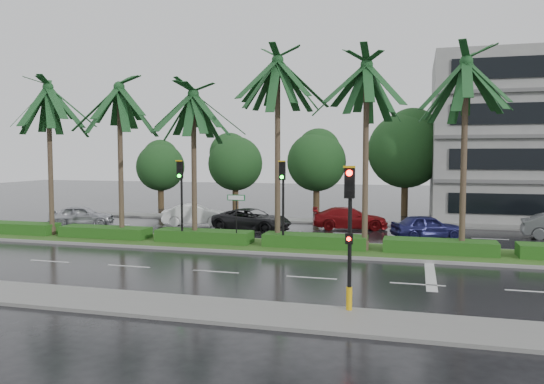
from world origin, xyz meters
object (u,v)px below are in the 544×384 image
(signal_near, at_px, (349,232))
(car_silver, at_px, (82,215))
(car_white, at_px, (195,215))
(car_blue, at_px, (427,227))
(car_darkgrey, at_px, (252,220))
(street_sign, at_px, (236,207))
(signal_median_left, at_px, (181,189))
(car_red, at_px, (350,218))

(signal_near, height_order, car_silver, signal_near)
(car_white, bearing_deg, car_silver, 89.54)
(car_white, distance_m, car_blue, 15.14)
(car_darkgrey, distance_m, car_blue, 10.55)
(street_sign, relative_size, car_silver, 0.63)
(car_white, xyz_separation_m, car_blue, (15.05, -1.63, -0.03))
(signal_median_left, relative_size, car_white, 1.00)
(signal_median_left, xyz_separation_m, car_red, (7.79, 8.65, -2.30))
(car_blue, bearing_deg, car_red, 36.96)
(car_red, bearing_deg, signal_near, 176.42)
(signal_median_left, height_order, car_darkgrey, signal_median_left)
(signal_median_left, bearing_deg, street_sign, 3.47)
(signal_near, height_order, signal_median_left, signal_median_left)
(car_blue, bearing_deg, car_white, 60.15)
(car_darkgrey, bearing_deg, car_red, -57.34)
(street_sign, xyz_separation_m, car_blue, (9.50, 5.82, -1.44))
(signal_near, relative_size, car_white, 1.00)
(car_silver, relative_size, car_darkgrey, 0.83)
(car_red, bearing_deg, car_blue, -129.83)
(car_red, bearing_deg, car_white, 85.17)
(signal_median_left, bearing_deg, signal_near, -44.09)
(car_blue, bearing_deg, signal_near, 147.29)
(signal_near, xyz_separation_m, car_red, (-2.21, 18.34, -1.81))
(car_silver, relative_size, car_blue, 1.04)
(car_darkgrey, bearing_deg, car_silver, 104.46)
(car_silver, height_order, car_white, car_white)
(signal_median_left, xyz_separation_m, car_silver, (-9.77, 5.37, -2.29))
(signal_near, distance_m, car_darkgrey, 17.94)
(car_white, bearing_deg, car_darkgrey, -125.12)
(car_darkgrey, distance_m, car_red, 6.32)
(signal_near, distance_m, car_blue, 15.99)
(signal_near, bearing_deg, car_darkgrey, 116.81)
(signal_median_left, relative_size, car_darkgrey, 0.87)
(street_sign, distance_m, car_silver, 13.85)
(car_silver, distance_m, car_white, 7.57)
(car_blue, bearing_deg, street_sign, 97.83)
(car_silver, bearing_deg, car_white, -94.37)
(car_silver, bearing_deg, car_red, -101.21)
(signal_near, xyz_separation_m, signal_median_left, (-10.00, 9.69, 0.49))
(car_darkgrey, bearing_deg, signal_near, -142.99)
(signal_near, xyz_separation_m, car_darkgrey, (-8.05, 15.93, -1.81))
(car_white, height_order, car_red, car_white)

